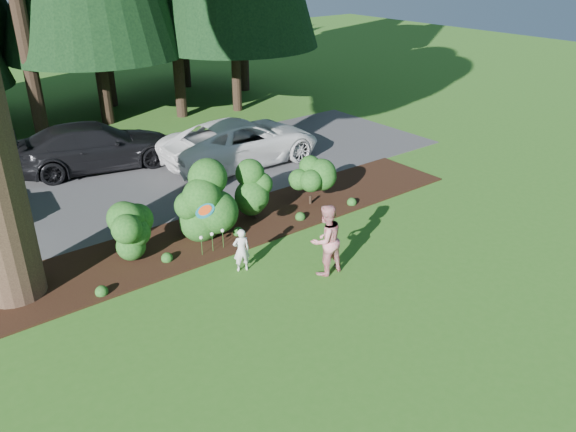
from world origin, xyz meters
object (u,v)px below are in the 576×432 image
object	(u,v)px
adult	(326,240)
frisbee	(205,211)
car_dark_suv	(95,146)
car_white_suv	(242,142)
child	(241,250)

from	to	relation	value
adult	frisbee	size ratio (longest dim) A/B	3.79
car_dark_suv	adult	xyz separation A→B (m)	(1.65, -9.78, 0.05)
car_white_suv	frisbee	xyz separation A→B (m)	(-4.62, -5.59, 0.80)
frisbee	child	bearing A→B (deg)	-24.86
car_white_suv	adult	size ratio (longest dim) A/B	3.28
car_dark_suv	frisbee	xyz separation A→B (m)	(-0.49, -8.20, 0.81)
car_white_suv	child	bearing A→B (deg)	147.40
child	car_white_suv	bearing A→B (deg)	-104.46
frisbee	adult	bearing A→B (deg)	-36.39
car_white_suv	frisbee	bearing A→B (deg)	141.46
car_dark_suv	adult	distance (m)	9.91
adult	car_white_suv	bearing A→B (deg)	-108.45
car_white_suv	child	size ratio (longest dim) A/B	5.22
adult	car_dark_suv	bearing A→B (deg)	-79.80
car_dark_suv	frisbee	bearing A→B (deg)	-173.12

